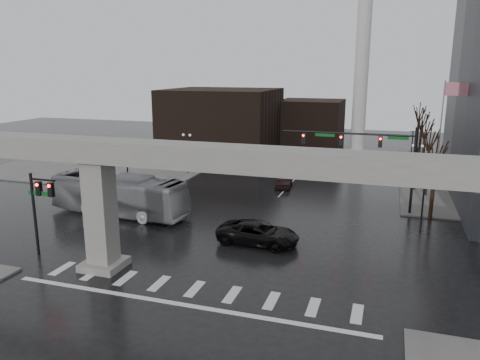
{
  "coord_description": "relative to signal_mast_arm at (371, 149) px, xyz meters",
  "views": [
    {
      "loc": [
        10.63,
        -24.9,
        13.03
      ],
      "look_at": [
        -0.35,
        8.97,
        4.5
      ],
      "focal_mm": 35.0,
      "sensor_mm": 36.0,
      "label": 1
    }
  ],
  "objects": [
    {
      "name": "signal_left_pole",
      "position": [
        -21.24,
        -18.3,
        -1.76
      ],
      "size": [
        2.3,
        0.3,
        6.0
      ],
      "color": "black",
      "rests_on": "ground"
    },
    {
      "name": "ground",
      "position": [
        -8.99,
        -18.8,
        -5.83
      ],
      "size": [
        160.0,
        160.0,
        0.0
      ],
      "primitive_type": "plane",
      "color": "black",
      "rests_on": "ground"
    },
    {
      "name": "building_far_left",
      "position": [
        -22.99,
        23.2,
        -0.83
      ],
      "size": [
        16.0,
        14.0,
        10.0
      ],
      "primitive_type": "cube",
      "color": "black",
      "rests_on": "ground"
    },
    {
      "name": "smokestack",
      "position": [
        -2.99,
        27.2,
        7.52
      ],
      "size": [
        3.6,
        3.6,
        30.0
      ],
      "color": "silver",
      "rests_on": "ground"
    },
    {
      "name": "tree_right_0",
      "position": [
        5.54,
        -0.78,
        -3.04
      ],
      "size": [
        1.09,
        1.58,
        7.5
      ],
      "color": "black",
      "rests_on": "ground"
    },
    {
      "name": "tree_right_1",
      "position": [
        5.54,
        7.22,
        -2.98
      ],
      "size": [
        1.09,
        1.61,
        7.67
      ],
      "color": "black",
      "rests_on": "ground"
    },
    {
      "name": "lamp_left_1",
      "position": [
        -22.49,
        9.2,
        -2.36
      ],
      "size": [
        1.22,
        0.32,
        5.11
      ],
      "color": "black",
      "rests_on": "ground"
    },
    {
      "name": "elevated_guideway",
      "position": [
        -7.73,
        -18.8,
        1.05
      ],
      "size": [
        48.0,
        2.6,
        8.7
      ],
      "color": "gray",
      "rests_on": "ground"
    },
    {
      "name": "pickup_truck",
      "position": [
        -7.38,
        -11.43,
        -4.96
      ],
      "size": [
        6.36,
        3.19,
        1.73
      ],
      "primitive_type": "imported",
      "rotation": [
        0.0,
        0.0,
        1.52
      ],
      "color": "black",
      "rests_on": "ground"
    },
    {
      "name": "lamp_left_0",
      "position": [
        -22.49,
        -4.8,
        -2.36
      ],
      "size": [
        1.22,
        0.32,
        5.11
      ],
      "color": "black",
      "rests_on": "ground"
    },
    {
      "name": "sidewalk_nw",
      "position": [
        -34.99,
        17.2,
        -5.75
      ],
      "size": [
        28.0,
        36.0,
        0.15
      ],
      "primitive_type": "cube",
      "color": "slate",
      "rests_on": "ground"
    },
    {
      "name": "lamp_right_0",
      "position": [
        4.51,
        -4.8,
        -2.36
      ],
      "size": [
        1.22,
        0.32,
        5.11
      ],
      "color": "black",
      "rests_on": "ground"
    },
    {
      "name": "flagpole_assembly",
      "position": [
        6.3,
        3.2,
        1.7
      ],
      "size": [
        2.06,
        0.12,
        12.0
      ],
      "color": "silver",
      "rests_on": "ground"
    },
    {
      "name": "far_car",
      "position": [
        -9.41,
        6.35,
        -5.1
      ],
      "size": [
        2.22,
        4.47,
        1.46
      ],
      "primitive_type": "imported",
      "rotation": [
        0.0,
        0.0,
        0.12
      ],
      "color": "black",
      "rests_on": "ground"
    },
    {
      "name": "tree_right_4",
      "position": [
        5.54,
        31.22,
        -2.79
      ],
      "size": [
        1.12,
        1.69,
        8.19
      ],
      "color": "black",
      "rests_on": "ground"
    },
    {
      "name": "city_bus",
      "position": [
        -21.42,
        -8.23,
        -3.97
      ],
      "size": [
        13.59,
        4.46,
        3.72
      ],
      "primitive_type": "imported",
      "rotation": [
        0.0,
        0.0,
        1.47
      ],
      "color": "#9A9A9E",
      "rests_on": "ground"
    },
    {
      "name": "building_far_mid",
      "position": [
        -10.99,
        33.2,
        -1.83
      ],
      "size": [
        10.0,
        10.0,
        8.0
      ],
      "primitive_type": "cube",
      "color": "black",
      "rests_on": "ground"
    },
    {
      "name": "tree_right_2",
      "position": [
        5.54,
        15.22,
        -2.91
      ],
      "size": [
        1.1,
        1.63,
        7.85
      ],
      "color": "black",
      "rests_on": "ground"
    },
    {
      "name": "lamp_left_2",
      "position": [
        -22.49,
        23.2,
        -2.36
      ],
      "size": [
        1.22,
        0.32,
        5.11
      ],
      "color": "black",
      "rests_on": "ground"
    },
    {
      "name": "tree_right_3",
      "position": [
        5.54,
        23.22,
        -2.85
      ],
      "size": [
        1.11,
        1.66,
        8.02
      ],
      "color": "black",
      "rests_on": "ground"
    },
    {
      "name": "lamp_right_1",
      "position": [
        4.51,
        9.2,
        -2.36
      ],
      "size": [
        1.22,
        0.32,
        5.11
      ],
      "color": "black",
      "rests_on": "ground"
    },
    {
      "name": "lamp_right_2",
      "position": [
        4.51,
        23.2,
        -2.36
      ],
      "size": [
        1.22,
        0.32,
        5.11
      ],
      "color": "black",
      "rests_on": "ground"
    },
    {
      "name": "signal_mast_arm",
      "position": [
        0.0,
        0.0,
        0.0
      ],
      "size": [
        12.12,
        0.43,
        8.0
      ],
      "color": "black",
      "rests_on": "ground"
    }
  ]
}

